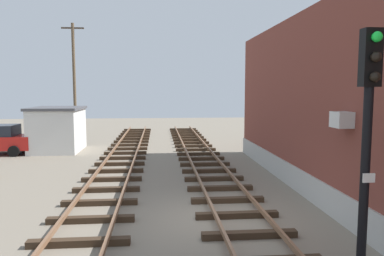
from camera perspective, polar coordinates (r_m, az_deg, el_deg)
The scene contains 6 objects.
ground_plane at distance 11.38m, azimuth 3.59°, elevation -13.77°, with size 80.00×80.00×0.00m, color slate.
track_near_building at distance 11.45m, azimuth 6.95°, elevation -12.99°, with size 2.50×50.32×0.32m.
track_centre at distance 11.38m, azimuth -15.33°, elevation -13.27°, with size 2.50×50.32×0.32m.
signal_mast at distance 7.90m, azimuth 25.49°, elevation 0.40°, with size 0.36×0.40×4.98m.
control_hut at distance 24.62m, azimuth -20.03°, elevation -0.14°, with size 3.00×3.80×2.76m.
utility_pole_far at distance 32.00m, azimuth -17.71°, elevation 7.36°, with size 1.80×0.24×9.20m.
Camera 1 is at (-1.66, -10.58, 3.83)m, focal length 34.58 mm.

